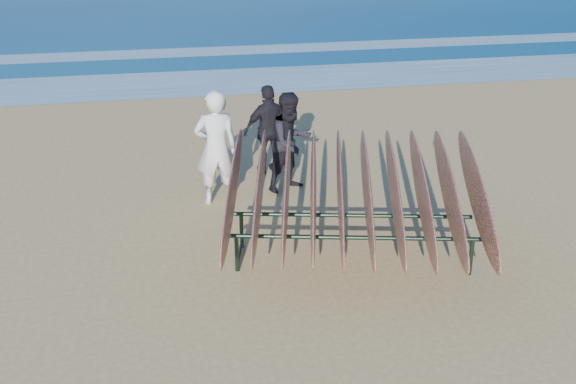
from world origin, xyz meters
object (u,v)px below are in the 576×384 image
at_px(surfboard_rack, 354,194).
at_px(person_dark_b, 269,129).
at_px(person_white, 216,148).
at_px(person_dark_a, 291,142).

relative_size(surfboard_rack, person_dark_b, 2.45).
xyz_separation_m(person_white, person_dark_a, (1.21, 0.30, -0.09)).
distance_m(person_dark_a, person_dark_b, 0.83).
bearing_deg(person_white, person_dark_b, -132.77).
distance_m(surfboard_rack, person_dark_a, 2.53).
relative_size(surfboard_rack, person_dark_a, 2.32).
xyz_separation_m(person_dark_a, person_dark_b, (-0.22, 0.80, -0.04)).
bearing_deg(person_dark_b, surfboard_rack, 87.06).
bearing_deg(person_dark_a, person_white, 164.60).
bearing_deg(surfboard_rack, person_dark_b, 112.02).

